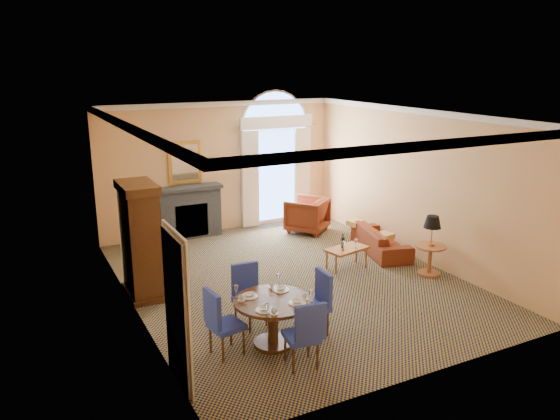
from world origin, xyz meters
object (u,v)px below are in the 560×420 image
sofa (381,240)px  side_table (431,239)px  dining_table (273,311)px  coffee_table (347,249)px  armoire (141,242)px  armchair (307,215)px

sofa → side_table: side_table is taller
dining_table → side_table: side_table is taller
dining_table → coffee_table: bearing=38.0°
side_table → armoire: bearing=163.1°
dining_table → armoire: bearing=115.1°
sofa → armchair: armchair is taller
dining_table → armchair: (3.28, 4.72, -0.12)m
sofa → armchair: bearing=33.2°
armoire → side_table: bearing=-16.9°
sofa → side_table: size_ratio=1.59×
armchair → side_table: 3.69m
coffee_table → armchair: bearing=65.8°
sofa → coffee_table: 1.34m
armchair → coffee_table: armchair is taller
armchair → sofa: bearing=70.7°
side_table → coffee_table: bearing=141.5°
sofa → armchair: 2.21m
dining_table → sofa: (3.99, 2.63, -0.27)m
dining_table → coffee_table: 3.49m
armoire → coffee_table: armoire is taller
sofa → side_table: (0.05, -1.51, 0.47)m
armchair → side_table: bearing=63.9°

